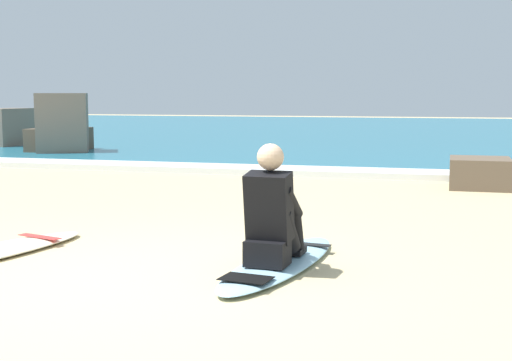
{
  "coord_description": "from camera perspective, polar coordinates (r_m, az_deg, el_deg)",
  "views": [
    {
      "loc": [
        2.34,
        -4.68,
        1.4
      ],
      "look_at": [
        0.53,
        1.96,
        0.55
      ],
      "focal_mm": 49.27,
      "sensor_mm": 36.0,
      "label": 1
    }
  ],
  "objects": [
    {
      "name": "shoreline_rock",
      "position": [
        11.03,
        17.71,
        0.58
      ],
      "size": [
        0.88,
        0.95,
        0.45
      ],
      "primitive_type": "cube",
      "rotation": [
        0.0,
        0.0,
        1.57
      ],
      "color": "brown",
      "rests_on": "ground"
    },
    {
      "name": "ground_plane",
      "position": [
        5.42,
        -11.02,
        -8.07
      ],
      "size": [
        80.0,
        80.0,
        0.0
      ],
      "primitive_type": "plane",
      "color": "#CCB584"
    },
    {
      "name": "sea",
      "position": [
        25.87,
        10.03,
        3.93
      ],
      "size": [
        80.0,
        28.0,
        0.1
      ],
      "primitive_type": "cube",
      "color": "teal",
      "rests_on": "ground"
    },
    {
      "name": "surfer_seated",
      "position": [
        5.54,
        1.32,
        -2.99
      ],
      "size": [
        0.39,
        0.72,
        0.95
      ],
      "color": "black",
      "rests_on": "surfboard_main"
    },
    {
      "name": "rock_outcrop_distant",
      "position": [
        17.3,
        -16.66,
        3.92
      ],
      "size": [
        3.58,
        2.74,
        1.42
      ],
      "color": "#756656",
      "rests_on": "ground"
    },
    {
      "name": "breaking_foam",
      "position": [
        12.33,
        4.19,
        0.75
      ],
      "size": [
        80.0,
        0.9,
        0.11
      ],
      "primitive_type": "cube",
      "color": "white",
      "rests_on": "ground"
    },
    {
      "name": "surfboard_main",
      "position": [
        5.76,
        1.96,
        -6.68
      ],
      "size": [
        0.81,
        2.19,
        0.08
      ],
      "color": "#9ED1E5",
      "rests_on": "ground"
    }
  ]
}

